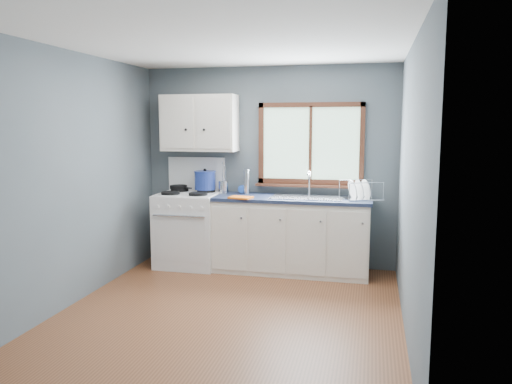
% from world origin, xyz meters
% --- Properties ---
extents(floor, '(3.20, 3.60, 0.02)m').
position_xyz_m(floor, '(0.00, 0.00, -0.01)').
color(floor, brown).
rests_on(floor, ground).
extents(ceiling, '(3.20, 3.60, 0.02)m').
position_xyz_m(ceiling, '(0.00, 0.00, 2.51)').
color(ceiling, white).
rests_on(ceiling, wall_back).
extents(wall_back, '(3.20, 0.02, 2.50)m').
position_xyz_m(wall_back, '(0.00, 1.81, 1.25)').
color(wall_back, '#555F64').
rests_on(wall_back, ground).
extents(wall_front, '(3.20, 0.02, 2.50)m').
position_xyz_m(wall_front, '(0.00, -1.81, 1.25)').
color(wall_front, '#555F64').
rests_on(wall_front, ground).
extents(wall_left, '(0.02, 3.60, 2.50)m').
position_xyz_m(wall_left, '(-1.61, 0.00, 1.25)').
color(wall_left, '#555F64').
rests_on(wall_left, ground).
extents(wall_right, '(0.02, 3.60, 2.50)m').
position_xyz_m(wall_right, '(1.61, 0.00, 1.25)').
color(wall_right, '#555F64').
rests_on(wall_right, ground).
extents(gas_range, '(0.76, 0.69, 1.36)m').
position_xyz_m(gas_range, '(-0.95, 1.47, 0.49)').
color(gas_range, white).
rests_on(gas_range, floor).
extents(base_cabinets, '(1.85, 0.60, 0.88)m').
position_xyz_m(base_cabinets, '(0.36, 1.49, 0.41)').
color(base_cabinets, white).
rests_on(base_cabinets, floor).
extents(countertop, '(1.89, 0.64, 0.04)m').
position_xyz_m(countertop, '(0.36, 1.49, 0.90)').
color(countertop, '#192239').
rests_on(countertop, base_cabinets).
extents(sink, '(0.84, 0.46, 0.44)m').
position_xyz_m(sink, '(0.54, 1.49, 0.86)').
color(sink, silver).
rests_on(sink, countertop).
extents(window, '(1.36, 0.10, 1.03)m').
position_xyz_m(window, '(0.54, 1.77, 1.48)').
color(window, '#9EC6A8').
rests_on(window, wall_back).
extents(upper_cabinets, '(0.95, 0.35, 0.70)m').
position_xyz_m(upper_cabinets, '(-0.85, 1.63, 1.80)').
color(upper_cabinets, white).
rests_on(upper_cabinets, wall_back).
extents(skillet, '(0.35, 0.29, 0.04)m').
position_xyz_m(skillet, '(-1.14, 1.62, 0.98)').
color(skillet, black).
rests_on(skillet, gas_range).
extents(stockpot, '(0.29, 0.29, 0.27)m').
position_xyz_m(stockpot, '(-0.79, 1.63, 1.08)').
color(stockpot, navy).
rests_on(stockpot, gas_range).
extents(utensil_crock, '(0.15, 0.15, 0.39)m').
position_xyz_m(utensil_crock, '(-0.55, 1.64, 1.00)').
color(utensil_crock, silver).
rests_on(utensil_crock, countertop).
extents(thermos, '(0.07, 0.07, 0.31)m').
position_xyz_m(thermos, '(-0.25, 1.64, 1.07)').
color(thermos, silver).
rests_on(thermos, countertop).
extents(soap_bottle, '(0.11, 0.11, 0.27)m').
position_xyz_m(soap_bottle, '(-0.31, 1.63, 1.06)').
color(soap_bottle, blue).
rests_on(soap_bottle, countertop).
extents(dish_towel, '(0.29, 0.23, 0.02)m').
position_xyz_m(dish_towel, '(-0.22, 1.26, 0.93)').
color(dish_towel, orange).
rests_on(dish_towel, countertop).
extents(dish_rack, '(0.54, 0.49, 0.23)m').
position_xyz_m(dish_rack, '(1.15, 1.51, 0.98)').
color(dish_rack, silver).
rests_on(dish_rack, countertop).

